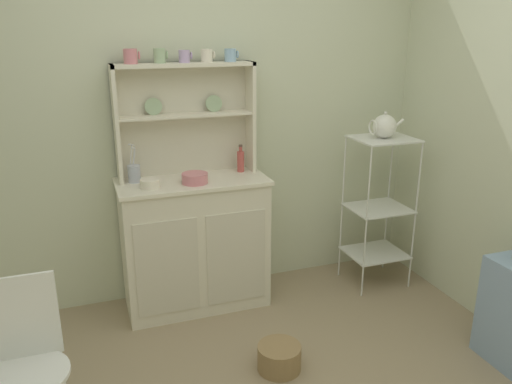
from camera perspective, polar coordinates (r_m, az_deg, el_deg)
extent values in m
cube|color=beige|center=(3.53, -6.25, 8.12)|extent=(3.84, 0.05, 2.50)
cube|color=silver|center=(3.50, -6.83, -5.73)|extent=(0.94, 0.42, 0.90)
cube|color=beige|center=(3.29, -9.82, -8.36)|extent=(0.40, 0.01, 0.63)
cube|color=beige|center=(3.38, -2.20, -7.32)|extent=(0.40, 0.01, 0.63)
cube|color=#EEE6CE|center=(3.34, -7.10, 1.16)|extent=(0.97, 0.45, 0.02)
cube|color=beige|center=(3.45, -8.09, 8.09)|extent=(0.90, 0.02, 0.73)
cube|color=silver|center=(3.31, -15.33, 7.22)|extent=(0.02, 0.18, 0.73)
cube|color=silver|center=(3.49, -0.65, 8.37)|extent=(0.02, 0.18, 0.73)
cube|color=silver|center=(3.37, -7.84, 8.49)|extent=(0.86, 0.16, 0.02)
cube|color=silver|center=(3.33, -8.07, 13.88)|extent=(0.90, 0.18, 0.02)
cylinder|color=#9EB78E|center=(3.36, -11.37, 9.32)|extent=(0.11, 0.03, 0.11)
cylinder|color=#9EB78E|center=(3.44, -4.72, 9.80)|extent=(0.11, 0.03, 0.11)
cylinder|color=silver|center=(3.60, 12.21, -3.52)|extent=(0.01, 0.01, 1.11)
cylinder|color=silver|center=(3.82, 17.33, -2.69)|extent=(0.01, 0.01, 1.11)
cylinder|color=silver|center=(3.88, 9.58, -1.79)|extent=(0.01, 0.01, 1.11)
cylinder|color=silver|center=(4.08, 14.49, -1.12)|extent=(0.01, 0.01, 1.11)
cube|color=silver|center=(3.69, 14.04, 5.78)|extent=(0.42, 0.36, 0.01)
cube|color=silver|center=(3.83, 13.46, -1.76)|extent=(0.42, 0.36, 0.01)
cube|color=silver|center=(3.96, 13.09, -6.59)|extent=(0.42, 0.36, 0.01)
cylinder|color=white|center=(2.48, -24.29, -18.18)|extent=(0.36, 0.36, 0.02)
cube|color=white|center=(2.49, -24.69, -12.63)|extent=(0.31, 0.02, 0.40)
cylinder|color=#93754C|center=(3.03, 2.61, -17.95)|extent=(0.25, 0.25, 0.15)
cylinder|color=#D17A84|center=(3.28, -13.82, 14.48)|extent=(0.08, 0.08, 0.09)
torus|color=#D17A84|center=(3.28, -12.91, 14.63)|extent=(0.01, 0.05, 0.05)
cylinder|color=#9EB78E|center=(3.30, -10.71, 14.70)|extent=(0.07, 0.07, 0.09)
torus|color=#9EB78E|center=(3.31, -9.90, 14.83)|extent=(0.01, 0.05, 0.05)
cylinder|color=#B79ECC|center=(3.33, -8.00, 14.75)|extent=(0.07, 0.07, 0.08)
torus|color=#B79ECC|center=(3.34, -7.23, 14.86)|extent=(0.01, 0.04, 0.04)
cylinder|color=silver|center=(3.36, -5.51, 14.90)|extent=(0.07, 0.07, 0.08)
torus|color=silver|center=(3.37, -4.72, 15.00)|extent=(0.01, 0.05, 0.05)
cylinder|color=#8EB2D1|center=(3.40, -2.88, 15.00)|extent=(0.08, 0.08, 0.08)
torus|color=#8EB2D1|center=(3.42, -2.09, 15.09)|extent=(0.01, 0.05, 0.05)
cylinder|color=silver|center=(3.22, -11.74, 0.95)|extent=(0.12, 0.12, 0.05)
cylinder|color=#D17A84|center=(3.26, -6.84, 1.54)|extent=(0.17, 0.17, 0.06)
cylinder|color=#B74C47|center=(3.49, -1.72, 3.40)|extent=(0.05, 0.05, 0.14)
cylinder|color=#B74C47|center=(3.47, -1.73, 4.80)|extent=(0.02, 0.02, 0.04)
cylinder|color=#4C382D|center=(3.46, -1.74, 5.18)|extent=(0.03, 0.03, 0.01)
cylinder|color=#B2B7C6|center=(3.34, -13.43, 2.00)|extent=(0.08, 0.08, 0.11)
cylinder|color=silver|center=(3.34, -13.80, 3.47)|extent=(0.03, 0.02, 0.19)
ellipsoid|color=silver|center=(3.32, -13.93, 5.18)|extent=(0.02, 0.01, 0.01)
cylinder|color=silver|center=(3.35, -13.49, 3.46)|extent=(0.03, 0.01, 0.19)
ellipsoid|color=silver|center=(3.32, -13.62, 5.12)|extent=(0.02, 0.01, 0.01)
cylinder|color=silver|center=(3.35, -13.45, 3.30)|extent=(0.03, 0.01, 0.17)
ellipsoid|color=silver|center=(3.33, -13.57, 4.79)|extent=(0.02, 0.01, 0.01)
sphere|color=white|center=(3.67, 14.14, 7.12)|extent=(0.16, 0.16, 0.16)
sphere|color=silver|center=(3.66, 14.25, 8.53)|extent=(0.02, 0.02, 0.02)
cylinder|color=white|center=(3.73, 15.60, 7.37)|extent=(0.09, 0.02, 0.07)
torus|color=white|center=(3.62, 12.89, 7.07)|extent=(0.01, 0.10, 0.10)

